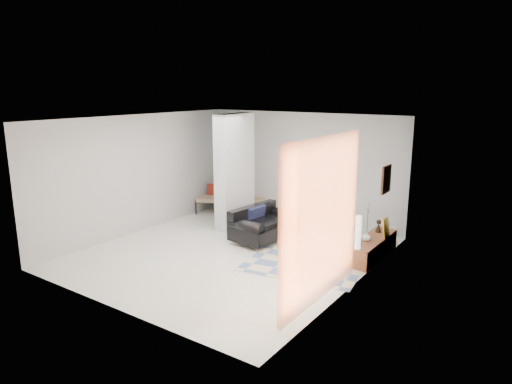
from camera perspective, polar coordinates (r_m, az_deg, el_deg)
The scene contains 17 objects.
floor at distance 9.71m, azimuth -3.13°, elevation -7.62°, with size 6.00×6.00×0.00m, color silver.
ceiling at distance 9.11m, azimuth -3.35°, elevation 9.10°, with size 6.00×6.00×0.00m, color white.
wall_back at distance 11.78m, azimuth 5.74°, elevation 3.07°, with size 6.00×6.00×0.00m, color #ABADAF.
wall_front at distance 7.26m, azimuth -17.91°, elevation -3.77°, with size 6.00×6.00×0.00m, color #ABADAF.
wall_left at distance 11.18m, azimuth -14.46°, elevation 2.19°, with size 6.00×6.00×0.00m, color #ABADAF.
wall_right at distance 7.97m, azimuth 12.61°, elevation -1.96°, with size 6.00×6.00×0.00m, color #ABADAF.
partition_column at distance 11.21m, azimuth -2.68°, elevation 2.62°, with size 0.35×1.20×2.80m, color silver.
hallway_door at distance 12.94m, azimuth -2.55°, elevation 2.30°, with size 0.85×0.06×2.04m, color white.
curtain at distance 6.97m, azimuth 8.44°, elevation -3.50°, with size 2.55×2.55×0.00m, color #D46837.
wall_art at distance 9.28m, azimuth 15.96°, elevation 1.53°, with size 0.04×0.45×0.55m, color #3B1F10.
media_console at distance 9.72m, azimuth 14.32°, elevation -6.71°, with size 0.45×1.76×0.80m.
loveseat at distance 10.40m, azimuth 0.77°, elevation -4.11°, with size 1.06×1.63×0.76m.
daybed at distance 12.70m, azimuth -2.87°, elevation -0.73°, with size 2.15×1.57×0.77m.
area_rug at distance 9.05m, azimuth 5.82°, elevation -9.21°, with size 2.24×1.49×0.01m, color beige.
cylinder_lamp at distance 8.89m, azimuth 12.65°, elevation -4.95°, with size 0.12×0.12×0.65m, color white.
bronze_figurine at distance 10.04m, azimuth 15.06°, elevation -4.13°, with size 0.14×0.14×0.27m, color black, non-canonical shape.
vase at distance 9.45m, azimuth 13.66°, elevation -5.41°, with size 0.17×0.17×0.18m, color silver.
Camera 1 is at (5.58, -7.18, 3.41)m, focal length 32.00 mm.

